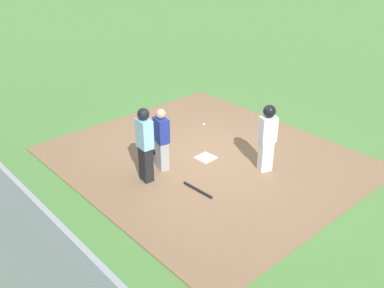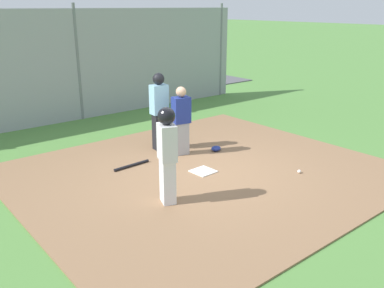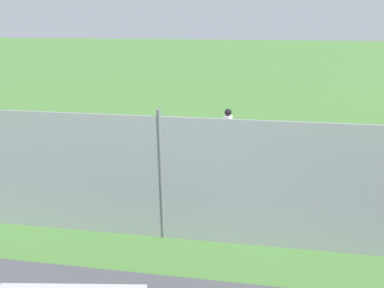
{
  "view_description": "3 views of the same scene",
  "coord_description": "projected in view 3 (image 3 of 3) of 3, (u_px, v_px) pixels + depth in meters",
  "views": [
    {
      "loc": [
        6.97,
        -6.71,
        5.42
      ],
      "look_at": [
        0.42,
        -0.84,
        0.88
      ],
      "focal_mm": 40.65,
      "sensor_mm": 36.0,
      "label": 1
    },
    {
      "loc": [
        5.22,
        5.98,
        3.28
      ],
      "look_at": [
        0.14,
        -0.19,
        0.61
      ],
      "focal_mm": 38.97,
      "sensor_mm": 36.0,
      "label": 2
    },
    {
      "loc": [
        1.64,
        -12.26,
        5.24
      ],
      "look_at": [
        0.15,
        -1.31,
        0.87
      ],
      "focal_mm": 30.31,
      "sensor_mm": 36.0,
      "label": 3
    }
  ],
  "objects": [
    {
      "name": "ground_plane",
      "position": [
        193.0,
        152.0,
        13.43
      ],
      "size": [
        140.0,
        140.0,
        0.0
      ],
      "primitive_type": "plane",
      "color": "#51843D"
    },
    {
      "name": "dirt_infield",
      "position": [
        193.0,
        152.0,
        13.42
      ],
      "size": [
        7.2,
        6.4,
        0.03
      ],
      "primitive_type": "cube",
      "color": "#896647",
      "rests_on": "ground_plane"
    },
    {
      "name": "home_plate",
      "position": [
        193.0,
        151.0,
        13.42
      ],
      "size": [
        0.46,
        0.46,
        0.02
      ],
      "primitive_type": "cube",
      "rotation": [
        0.0,
        0.0,
        0.05
      ],
      "color": "white",
      "rests_on": "dirt_infield"
    },
    {
      "name": "catcher",
      "position": [
        180.0,
        143.0,
        12.11
      ],
      "size": [
        0.42,
        0.33,
        1.56
      ],
      "rotation": [
        0.0,
        0.0,
        1.37
      ],
      "color": "#9E9EA3",
      "rests_on": "dirt_infield"
    },
    {
      "name": "umpire",
      "position": [
        182.0,
        145.0,
        11.48
      ],
      "size": [
        0.4,
        0.29,
        1.8
      ],
      "rotation": [
        0.0,
        0.0,
        1.48
      ],
      "color": "black",
      "rests_on": "dirt_infield"
    },
    {
      "name": "runner",
      "position": [
        227.0,
        126.0,
        13.5
      ],
      "size": [
        0.38,
        0.45,
        1.69
      ],
      "rotation": [
        0.0,
        0.0,
        2.78
      ],
      "color": "silver",
      "rests_on": "dirt_infield"
    },
    {
      "name": "baseball_bat",
      "position": [
        214.0,
        164.0,
        12.2
      ],
      "size": [
        0.86,
        0.1,
        0.06
      ],
      "primitive_type": "cylinder",
      "rotation": [
        0.0,
        1.57,
        3.19
      ],
      "color": "black",
      "rests_on": "dirt_infield"
    },
    {
      "name": "catcher_mask",
      "position": [
        163.0,
        156.0,
        12.81
      ],
      "size": [
        0.24,
        0.2,
        0.12
      ],
      "primitive_type": "ellipsoid",
      "color": "navy",
      "rests_on": "dirt_infield"
    },
    {
      "name": "baseball",
      "position": [
        165.0,
        138.0,
        14.79
      ],
      "size": [
        0.07,
        0.07,
        0.07
      ],
      "primitive_type": "sphere",
      "color": "white",
      "rests_on": "dirt_infield"
    },
    {
      "name": "backstop_fence",
      "position": [
        161.0,
        181.0,
        7.67
      ],
      "size": [
        12.0,
        0.1,
        3.35
      ],
      "color": "#93999E",
      "rests_on": "ground_plane"
    }
  ]
}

